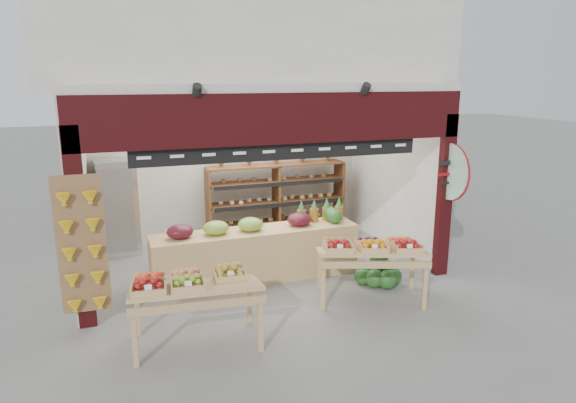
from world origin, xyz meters
The scene contains 11 objects.
ground centered at (0.00, 0.00, 0.00)m, with size 60.00×60.00×0.00m, color slate.
shop_structure centered at (0.00, 1.61, 3.92)m, with size 6.36×5.12×5.40m.
banana_board centered at (-2.73, -1.17, 1.12)m, with size 0.60×0.15×1.80m.
gift_sign centered at (2.75, -1.15, 1.75)m, with size 0.04×0.93×0.92m.
back_shelving centered at (0.84, 1.83, 1.11)m, with size 2.85×0.47×1.77m.
refrigerator centered at (-2.24, 1.85, 0.88)m, with size 0.69×0.69×1.76m, color silver.
cardboard_stack centered at (-1.11, 0.74, 0.24)m, with size 0.99×0.71×0.66m.
mid_counter centered at (-0.20, -0.25, 0.46)m, with size 3.34×0.70×1.05m.
display_table_left centered at (-1.56, -1.96, 0.77)m, with size 1.64×1.02×1.00m.
display_table_right centered at (1.17, -1.54, 0.78)m, with size 1.75×1.33×1.00m.
watermelon_pile centered at (1.56, -1.08, 0.19)m, with size 0.72×0.72×0.56m.
Camera 1 is at (-2.34, -7.80, 3.21)m, focal length 32.00 mm.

